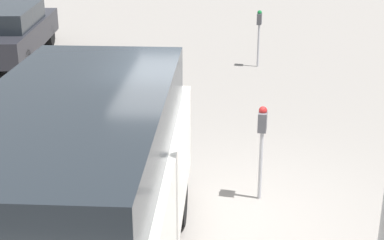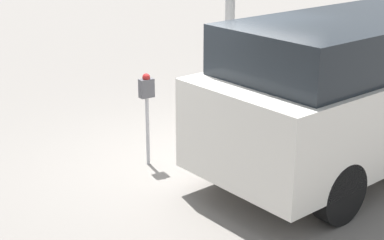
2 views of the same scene
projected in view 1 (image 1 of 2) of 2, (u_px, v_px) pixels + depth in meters
name	position (u px, v px, depth m)	size (l,w,h in m)	color
ground_plane	(226.00, 213.00, 7.67)	(80.00, 80.00, 0.00)	slate
parking_meter_near	(262.00, 132.00, 7.71)	(0.21, 0.13, 1.33)	#9E9EA3
parking_meter_far	(259.00, 25.00, 14.02)	(0.21, 0.13, 1.38)	#9E9EA3
parked_van	(76.00, 195.00, 5.66)	(5.05, 1.95, 2.13)	beige
car_distant	(4.00, 31.00, 14.81)	(4.68, 2.19, 1.36)	black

